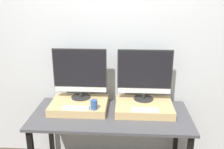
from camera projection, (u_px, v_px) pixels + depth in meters
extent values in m
cube|color=silver|center=(113.00, 56.00, 2.91)|extent=(8.00, 0.04, 2.60)
cube|color=#47474C|center=(111.00, 115.00, 2.66)|extent=(1.68, 0.75, 0.03)
cube|color=black|center=(51.00, 129.00, 3.13)|extent=(0.05, 0.05, 0.75)
cube|color=black|center=(176.00, 134.00, 3.04)|extent=(0.05, 0.05, 0.75)
cube|color=tan|center=(79.00, 105.00, 2.76)|extent=(0.61, 0.47, 0.09)
cylinder|color=#282828|center=(81.00, 97.00, 2.86)|extent=(0.22, 0.22, 0.01)
cylinder|color=#282828|center=(81.00, 94.00, 2.84)|extent=(0.04, 0.04, 0.06)
cube|color=#282828|center=(80.00, 71.00, 2.76)|extent=(0.59, 0.02, 0.49)
cube|color=black|center=(80.00, 68.00, 2.73)|extent=(0.57, 0.00, 0.41)
cube|color=silver|center=(80.00, 89.00, 2.81)|extent=(0.59, 0.00, 0.06)
cube|color=silver|center=(76.00, 108.00, 2.59)|extent=(0.28, 0.10, 0.01)
cube|color=#B2B2B7|center=(76.00, 107.00, 2.58)|extent=(0.26, 0.09, 0.00)
cylinder|color=#335693|center=(94.00, 105.00, 2.56)|extent=(0.07, 0.07, 0.10)
cube|color=tan|center=(144.00, 107.00, 2.72)|extent=(0.61, 0.47, 0.09)
cylinder|color=#282828|center=(143.00, 99.00, 2.81)|extent=(0.22, 0.22, 0.01)
cylinder|color=#282828|center=(144.00, 95.00, 2.80)|extent=(0.04, 0.04, 0.06)
cube|color=#282828|center=(145.00, 72.00, 2.71)|extent=(0.59, 0.02, 0.49)
cube|color=black|center=(145.00, 70.00, 2.69)|extent=(0.57, 0.00, 0.41)
cube|color=silver|center=(144.00, 91.00, 2.77)|extent=(0.59, 0.00, 0.06)
cube|color=silver|center=(145.00, 110.00, 2.54)|extent=(0.28, 0.10, 0.01)
cube|color=#B2B2B7|center=(145.00, 109.00, 2.54)|extent=(0.26, 0.09, 0.00)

